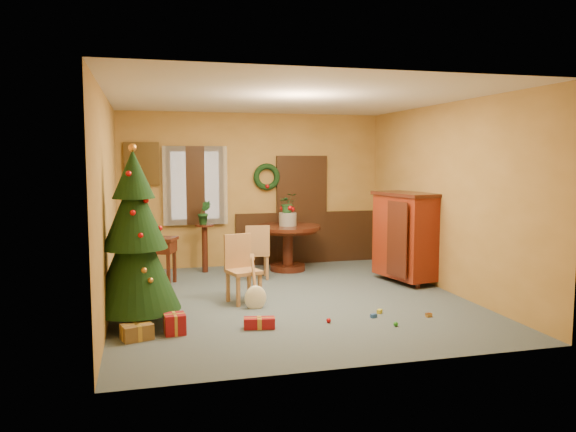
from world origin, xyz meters
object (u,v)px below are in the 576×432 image
object	(u,v)px
dining_table	(288,239)
chair_near	(241,266)
sideboard	(406,234)
christmas_tree	(135,240)
writing_desk	(149,249)

from	to	relation	value
dining_table	chair_near	distance (m)	2.34
sideboard	chair_near	bearing A→B (deg)	-168.76
dining_table	christmas_tree	xyz separation A→B (m)	(-2.66, -2.80, 0.48)
writing_desk	dining_table	bearing A→B (deg)	11.48
dining_table	sideboard	distance (m)	2.20
dining_table	chair_near	world-z (taller)	chair_near
christmas_tree	writing_desk	bearing A→B (deg)	85.37
writing_desk	sideboard	distance (m)	4.22
christmas_tree	sideboard	bearing A→B (deg)	17.57
chair_near	sideboard	bearing A→B (deg)	11.24
christmas_tree	sideboard	size ratio (longest dim) A/B	1.50
dining_table	christmas_tree	size ratio (longest dim) A/B	0.54
sideboard	christmas_tree	bearing A→B (deg)	-162.43
dining_table	writing_desk	size ratio (longest dim) A/B	1.25
christmas_tree	chair_near	bearing A→B (deg)	28.77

